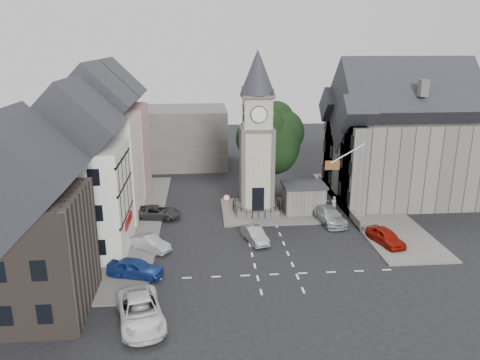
{
  "coord_description": "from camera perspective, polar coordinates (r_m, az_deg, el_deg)",
  "views": [
    {
      "loc": [
        -5.41,
        -37.05,
        17.06
      ],
      "look_at": [
        -1.93,
        5.0,
        4.38
      ],
      "focal_mm": 35.0,
      "sensor_mm": 36.0,
      "label": 1
    }
  ],
  "objects": [
    {
      "name": "warning_sign_post",
      "position": [
        45.12,
        -1.66,
        -2.75
      ],
      "size": [
        0.7,
        0.19,
        2.85
      ],
      "color": "black",
      "rests_on": "ground"
    },
    {
      "name": "car_west_silver",
      "position": [
        40.43,
        -10.91,
        -7.58
      ],
      "size": [
        3.82,
        3.37,
        1.25
      ],
      "primitive_type": "imported",
      "rotation": [
        0.0,
        0.0,
        0.92
      ],
      "color": "#A2A5AA",
      "rests_on": "ground"
    },
    {
      "name": "pavement_west",
      "position": [
        46.82,
        -13.16,
        -5.02
      ],
      "size": [
        6.0,
        30.0,
        0.14
      ],
      "primitive_type": "cube",
      "color": "#595651",
      "rests_on": "ground"
    },
    {
      "name": "building_sw_stone",
      "position": [
        32.53,
        -25.38,
        -6.08
      ],
      "size": [
        8.6,
        7.6,
        10.4
      ],
      "color": "#3F362F",
      "rests_on": "ground"
    },
    {
      "name": "van_sw_white",
      "position": [
        30.94,
        -12.04,
        -15.4
      ],
      "size": [
        3.95,
        6.22,
        1.6
      ],
      "primitive_type": "imported",
      "rotation": [
        0.0,
        0.0,
        0.24
      ],
      "color": "silver",
      "rests_on": "ground"
    },
    {
      "name": "east_building",
      "position": [
        53.54,
        18.52,
        4.22
      ],
      "size": [
        14.4,
        11.4,
        12.6
      ],
      "color": "#5C5B55",
      "rests_on": "ground"
    },
    {
      "name": "car_island_east",
      "position": [
        46.26,
        10.84,
        -4.25
      ],
      "size": [
        2.78,
        5.35,
        1.48
      ],
      "primitive_type": "imported",
      "rotation": [
        0.0,
        0.0,
        0.14
      ],
      "color": "#A5A7AD",
      "rests_on": "ground"
    },
    {
      "name": "pavement_east",
      "position": [
        51.2,
        15.47,
        -3.29
      ],
      "size": [
        6.0,
        26.0,
        0.14
      ],
      "primitive_type": "cube",
      "color": "#595651",
      "rests_on": "ground"
    },
    {
      "name": "flagpole",
      "position": [
        44.34,
        13.02,
        3.17
      ],
      "size": [
        3.68,
        0.1,
        2.74
      ],
      "color": "white",
      "rests_on": "ground"
    },
    {
      "name": "town_tree",
      "position": [
        51.59,
        3.63,
        5.42
      ],
      "size": [
        7.2,
        7.2,
        10.8
      ],
      "color": "black",
      "rests_on": "ground"
    },
    {
      "name": "central_island",
      "position": [
        48.64,
        3.74,
        -3.75
      ],
      "size": [
        10.0,
        8.0,
        0.16
      ],
      "primitive_type": "cube",
      "color": "#595651",
      "rests_on": "ground"
    },
    {
      "name": "car_island_silver",
      "position": [
        41.35,
        1.79,
        -6.68
      ],
      "size": [
        2.38,
        4.1,
        1.28
      ],
      "primitive_type": "imported",
      "rotation": [
        0.0,
        0.0,
        0.28
      ],
      "color": "#93969B",
      "rests_on": "ground"
    },
    {
      "name": "car_west_blue",
      "position": [
        36.36,
        -12.64,
        -10.43
      ],
      "size": [
        4.52,
        2.79,
        1.44
      ],
      "primitive_type": "imported",
      "rotation": [
        0.0,
        0.0,
        1.29
      ],
      "color": "navy",
      "rests_on": "ground"
    },
    {
      "name": "road_markings",
      "position": [
        36.27,
        4.49,
        -11.38
      ],
      "size": [
        20.0,
        8.0,
        0.01
      ],
      "primitive_type": "cube",
      "color": "silver",
      "rests_on": "ground"
    },
    {
      "name": "east_boundary_wall",
      "position": [
        51.99,
        11.86,
        -2.28
      ],
      "size": [
        0.4,
        16.0,
        0.9
      ],
      "primitive_type": "cube",
      "color": "#5C5B55",
      "rests_on": "ground"
    },
    {
      "name": "terrace_cream",
      "position": [
        47.34,
        -16.94,
        3.2
      ],
      "size": [
        8.1,
        7.6,
        12.8
      ],
      "color": "beige",
      "rests_on": "ground"
    },
    {
      "name": "ground",
      "position": [
        41.15,
        3.28,
        -7.8
      ],
      "size": [
        120.0,
        120.0,
        0.0
      ],
      "primitive_type": "plane",
      "color": "black",
      "rests_on": "ground"
    },
    {
      "name": "backdrop_west",
      "position": [
        66.68,
        -10.36,
        5.16
      ],
      "size": [
        20.0,
        10.0,
        8.0
      ],
      "primitive_type": "cube",
      "color": "#4C4944",
      "rests_on": "ground"
    },
    {
      "name": "clock_tower",
      "position": [
        46.24,
        2.08,
        5.56
      ],
      "size": [
        4.86,
        4.86,
        16.25
      ],
      "color": "#4C4944",
      "rests_on": "ground"
    },
    {
      "name": "pedestrian",
      "position": [
        49.27,
        11.35,
        -2.88
      ],
      "size": [
        0.61,
        0.42,
        1.62
      ],
      "primitive_type": "imported",
      "rotation": [
        0.0,
        0.0,
        3.2
      ],
      "color": "#AFAB91",
      "rests_on": "ground"
    },
    {
      "name": "terrace_pink",
      "position": [
        55.01,
        -15.28,
        5.15
      ],
      "size": [
        8.1,
        7.6,
        12.8
      ],
      "color": "tan",
      "rests_on": "ground"
    },
    {
      "name": "car_east_red",
      "position": [
        42.69,
        17.34,
        -6.6
      ],
      "size": [
        2.72,
        4.46,
        1.42
      ],
      "primitive_type": "imported",
      "rotation": [
        0.0,
        0.0,
        0.27
      ],
      "color": "maroon",
      "rests_on": "ground"
    },
    {
      "name": "car_west_grey",
      "position": [
        47.18,
        -10.1,
        -3.9
      ],
      "size": [
        5.0,
        2.94,
        1.31
      ],
      "primitive_type": "imported",
      "rotation": [
        0.0,
        0.0,
        1.4
      ],
      "color": "#2D2D2F",
      "rests_on": "ground"
    },
    {
      "name": "stone_shelter",
      "position": [
        48.27,
        7.74,
        -2.18
      ],
      "size": [
        4.3,
        3.3,
        3.08
      ],
      "color": "#5C5B55",
      "rests_on": "ground"
    },
    {
      "name": "terrace_tudor",
      "position": [
        39.91,
        -19.19,
        -0.04
      ],
      "size": [
        8.1,
        7.6,
        12.0
      ],
      "color": "silver",
      "rests_on": "ground"
    }
  ]
}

